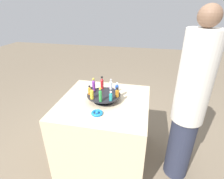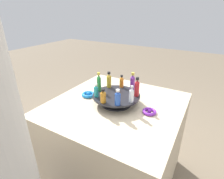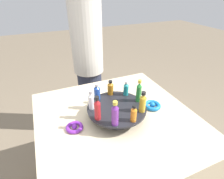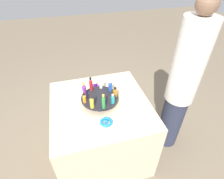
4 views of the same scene
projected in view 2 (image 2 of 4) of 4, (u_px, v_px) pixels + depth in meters
The scene contains 14 objects.
ground_plane at pixel (115, 176), 1.63m from camera, with size 12.00×12.00×0.00m, color #756651.
party_table at pixel (116, 144), 1.47m from camera, with size 0.94×0.94×0.78m.
display_stand at pixel (116, 98), 1.28m from camera, with size 0.35×0.35×0.08m.
bottle_red at pixel (137, 88), 1.23m from camera, with size 0.03×0.03×0.14m.
bottle_purple at pixel (132, 82), 1.31m from camera, with size 0.04×0.04×0.14m.
bottle_orange at pixel (122, 82), 1.38m from camera, with size 0.03×0.03×0.10m.
bottle_gold at pixel (109, 80), 1.37m from camera, with size 0.04×0.04×0.13m.
bottle_green at pixel (99, 82), 1.31m from camera, with size 0.03×0.03×0.15m.
bottle_teal at pixel (96, 91), 1.23m from camera, with size 0.03×0.03×0.10m.
bottle_amber at pixel (103, 96), 1.15m from camera, with size 0.04×0.04×0.10m.
bottle_blue at pixel (118, 98), 1.12m from camera, with size 0.04×0.04×0.11m.
bottle_clear at pixel (131, 95), 1.15m from camera, with size 0.03×0.03×0.12m.
ribbon_bow_blue at pixel (89, 94), 1.42m from camera, with size 0.11×0.11×0.04m.
ribbon_bow_purple at pixel (149, 112), 1.18m from camera, with size 0.10×0.10×0.03m.
Camera 2 is at (-0.54, 1.00, 1.42)m, focal length 28.00 mm.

